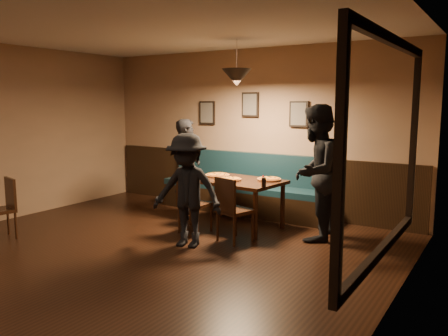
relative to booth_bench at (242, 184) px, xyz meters
name	(u,v)px	position (x,y,z in m)	size (l,w,h in m)	color
floor	(102,269)	(0.00, -3.20, -0.50)	(7.00, 7.00, 0.00)	black
ceiling	(92,15)	(0.00, -3.20, 2.30)	(7.00, 7.00, 0.00)	silver
wall_back	(251,131)	(0.00, 0.30, 0.90)	(6.00, 6.00, 0.00)	#8C704F
wall_right	(376,168)	(3.00, -3.20, 0.90)	(7.00, 7.00, 0.00)	#8C704F
wainscot	(250,182)	(0.00, 0.27, 0.00)	(5.88, 0.06, 1.00)	black
booth_bench	(242,184)	(0.00, 0.00, 0.00)	(3.00, 0.60, 1.00)	#0F232D
window_frame	(387,149)	(2.96, -2.70, 1.00)	(0.06, 2.56, 1.86)	black
window_glass	(383,149)	(2.93, -2.70, 1.00)	(2.40, 2.40, 0.00)	black
picture_left	(207,113)	(-0.90, 0.27, 1.20)	(0.32, 0.04, 0.42)	black
picture_center	(250,105)	(0.00, 0.27, 1.35)	(0.32, 0.04, 0.42)	black
picture_right	(299,114)	(0.90, 0.27, 1.20)	(0.32, 0.04, 0.42)	black
pendant_lamp	(237,77)	(0.37, -0.83, 1.75)	(0.44, 0.44, 0.25)	black
dining_table	(236,203)	(0.37, -0.83, -0.13)	(1.37, 0.88, 0.73)	black
chair_near_left	(195,203)	(0.02, -1.41, -0.06)	(0.39, 0.39, 0.88)	black
chair_near_right	(235,209)	(0.74, -1.47, -0.05)	(0.40, 0.40, 0.89)	#32190D
diner_left	(188,169)	(-0.60, -0.74, 0.31)	(0.59, 0.39, 1.62)	black
diner_right	(316,173)	(1.62, -0.79, 0.43)	(0.91, 0.71, 1.87)	black
diner_front	(187,191)	(0.32, -1.99, 0.25)	(0.97, 0.56, 1.50)	black
pizza_a	(218,175)	(-0.01, -0.75, 0.25)	(0.38, 0.38, 0.04)	orange
pizza_b	(230,179)	(0.34, -0.96, 0.25)	(0.34, 0.34, 0.04)	orange
pizza_c	(269,179)	(0.83, -0.64, 0.25)	(0.36, 0.36, 0.04)	orange
soda_glass	(264,182)	(1.02, -1.17, 0.30)	(0.06, 0.06, 0.14)	black
tabasco_bottle	(263,179)	(0.87, -0.90, 0.29)	(0.03, 0.03, 0.12)	#8F0D04
napkin_a	(211,174)	(-0.24, -0.59, 0.23)	(0.13, 0.13, 0.01)	#1C6B38
napkin_b	(191,179)	(-0.23, -1.15, 0.23)	(0.14, 0.14, 0.01)	#217E29
cutlery_set	(221,183)	(0.33, -1.18, 0.23)	(0.02, 0.19, 0.00)	silver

